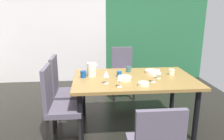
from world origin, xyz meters
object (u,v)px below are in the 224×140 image
dining_table (134,83)px  cup_south (172,72)px  chair_left_far (63,88)px  wine_glass_right (106,74)px  cup_east (129,69)px  serving_bowl_center (125,78)px  chair_head_far (122,70)px  serving_bowl_north (144,84)px  wine_glass_near_shelf (120,78)px  wine_glass_west (154,73)px  wine_glass_left (159,72)px  cup_near_window (119,74)px  pitcher_corner (92,69)px  cup_rear (83,74)px  chair_left_near (57,102)px  serving_bowl_front (152,71)px

dining_table → cup_south: (0.57, 0.09, 0.12)m
dining_table → chair_left_far: 1.07m
cup_south → wine_glass_right: bearing=-162.3°
dining_table → cup_east: bearing=96.0°
serving_bowl_center → chair_left_far: bearing=156.9°
dining_table → serving_bowl_center: serving_bowl_center is taller
chair_head_far → serving_bowl_north: (0.04, -1.59, 0.25)m
wine_glass_near_shelf → wine_glass_west: size_ratio=0.96×
dining_table → cup_east: 0.32m
wine_glass_left → cup_south: (0.25, 0.16, -0.06)m
wine_glass_near_shelf → wine_glass_right: wine_glass_right is taller
cup_near_window → wine_glass_left: bearing=-14.9°
dining_table → serving_bowl_center: 0.22m
wine_glass_right → cup_east: 0.65m
serving_bowl_north → serving_bowl_center: 0.31m
serving_bowl_north → cup_south: bearing=39.7°
serving_bowl_center → pitcher_corner: 0.50m
wine_glass_near_shelf → pitcher_corner: 0.60m
dining_table → wine_glass_near_shelf: bearing=-124.4°
cup_rear → pitcher_corner: (0.12, 0.06, 0.05)m
chair_left_near → wine_glass_right: bearing=93.7°
cup_south → pitcher_corner: pitcher_corner is taller
cup_east → serving_bowl_center: bearing=-106.6°
cup_rear → wine_glass_left: bearing=-8.3°
wine_glass_west → serving_bowl_front: (0.10, 0.44, -0.11)m
serving_bowl_north → cup_near_window: cup_near_window is taller
pitcher_corner → chair_left_near: bearing=-138.0°
wine_glass_near_shelf → wine_glass_left: 0.64m
chair_left_far → wine_glass_near_shelf: size_ratio=6.09×
chair_head_far → wine_glass_west: size_ratio=5.53×
wine_glass_west → cup_south: size_ratio=2.10×
wine_glass_near_shelf → pitcher_corner: pitcher_corner is taller
serving_bowl_front → chair_left_far: bearing=177.9°
chair_left_far → serving_bowl_north: 1.27m
serving_bowl_north → dining_table: bearing=98.8°
serving_bowl_front → cup_near_window: cup_near_window is taller
chair_head_far → pitcher_corner: (-0.60, -1.11, 0.32)m
wine_glass_left → wine_glass_west: bearing=-127.4°
wine_glass_west → pitcher_corner: 0.88m
wine_glass_west → wine_glass_left: bearing=52.6°
wine_glass_near_shelf → cup_rear: wine_glass_near_shelf is taller
pitcher_corner → wine_glass_left: bearing=-12.8°
serving_bowl_north → chair_head_far: bearing=91.6°
wine_glass_left → cup_rear: 1.04m
cup_south → cup_east: (-0.60, 0.21, -0.00)m
serving_bowl_front → cup_east: size_ratio=2.45×
serving_bowl_front → serving_bowl_north: same height
wine_glass_west → cup_rear: bearing=162.1°
dining_table → cup_east: size_ratio=20.65×
chair_head_far → cup_south: (0.56, -1.16, 0.27)m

